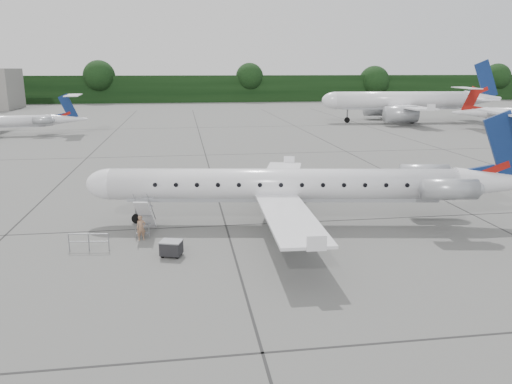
{
  "coord_description": "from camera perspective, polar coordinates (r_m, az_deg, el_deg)",
  "views": [
    {
      "loc": [
        -8.73,
        -25.49,
        9.88
      ],
      "look_at": [
        -4.28,
        4.83,
        2.3
      ],
      "focal_mm": 35.0,
      "sensor_mm": 36.0,
      "label": 1
    }
  ],
  "objects": [
    {
      "name": "bg_narrowbody",
      "position": [
        99.3,
        16.25,
        10.96
      ],
      "size": [
        33.71,
        25.5,
        11.48
      ],
      "primitive_type": null,
      "rotation": [
        0.0,
        0.0,
        -0.08
      ],
      "color": "silver",
      "rests_on": "ground"
    },
    {
      "name": "treeline",
      "position": [
        155.85,
        -5.24,
        11.67
      ],
      "size": [
        260.0,
        4.0,
        8.0
      ],
      "primitive_type": "cube",
      "color": "black",
      "rests_on": "ground"
    },
    {
      "name": "safety_railing",
      "position": [
        29.36,
        -18.56,
        -5.49
      ],
      "size": [
        2.19,
        0.36,
        1.0
      ],
      "primitive_type": null,
      "rotation": [
        0.0,
        0.0,
        -0.13
      ],
      "color": "gray",
      "rests_on": "ground"
    },
    {
      "name": "airstair",
      "position": [
        31.29,
        -12.54,
        -2.67
      ],
      "size": [
        1.16,
        2.22,
        2.29
      ],
      "primitive_type": null,
      "rotation": [
        0.0,
        0.0,
        -0.15
      ],
      "color": "silver",
      "rests_on": "ground"
    },
    {
      "name": "passenger",
      "position": [
        30.28,
        -13.0,
        -4.03
      ],
      "size": [
        0.62,
        0.49,
        1.5
      ],
      "primitive_type": "imported",
      "rotation": [
        0.0,
        0.0,
        0.25
      ],
      "color": "#8E674D",
      "rests_on": "ground"
    },
    {
      "name": "ground",
      "position": [
        28.7,
        9.97,
        -6.46
      ],
      "size": [
        320.0,
        320.0,
        0.0
      ],
      "primitive_type": "plane",
      "color": "slate",
      "rests_on": "ground"
    },
    {
      "name": "main_regional_jet",
      "position": [
        32.0,
        3.08,
        2.64
      ],
      "size": [
        31.2,
        24.53,
        7.29
      ],
      "primitive_type": null,
      "rotation": [
        0.0,
        0.0,
        -0.15
      ],
      "color": "silver",
      "rests_on": "ground"
    },
    {
      "name": "baggage_cart",
      "position": [
        27.49,
        -9.65,
        -6.33
      ],
      "size": [
        1.3,
        1.17,
        0.94
      ],
      "primitive_type": null,
      "rotation": [
        0.0,
        0.0,
        -0.31
      ],
      "color": "black",
      "rests_on": "ground"
    }
  ]
}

